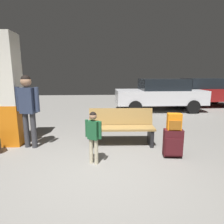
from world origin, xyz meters
TOP-DOWN VIEW (x-y plane):
  - ground_plane at (0.00, 4.00)m, footprint 18.00×18.00m
  - structural_pillar at (-2.26, 1.63)m, footprint 0.57×0.57m
  - bench at (0.48, 1.42)m, footprint 1.62×0.59m
  - suitcase at (1.49, 0.60)m, footprint 0.40×0.27m
  - backpack_bright at (1.49, 0.60)m, footprint 0.30×0.22m
  - child at (-0.16, 0.40)m, footprint 0.32×0.26m
  - adult at (-1.70, 1.34)m, footprint 0.57×0.28m
  - parked_car_side at (5.43, 6.93)m, footprint 4.14×1.88m
  - parked_car_near at (2.80, 5.84)m, footprint 4.11×1.82m

SIDE VIEW (x-z plane):
  - ground_plane at x=0.00m, z-range -0.10..0.00m
  - suitcase at x=1.49m, z-range 0.02..0.62m
  - bench at x=0.48m, z-range 0.00..0.88m
  - child at x=-0.16m, z-range 0.12..1.16m
  - backpack_bright at x=1.49m, z-range 0.60..0.94m
  - parked_car_side at x=5.43m, z-range 0.05..1.56m
  - parked_car_near at x=2.80m, z-range 0.05..1.56m
  - adult at x=-1.70m, z-range 0.20..1.91m
  - structural_pillar at x=-2.26m, z-range -0.01..2.66m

